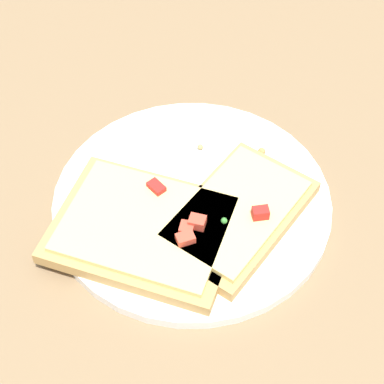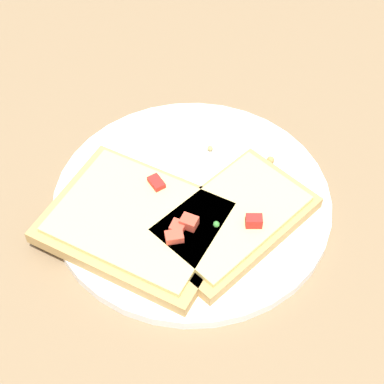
# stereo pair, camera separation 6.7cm
# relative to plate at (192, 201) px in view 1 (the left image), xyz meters

# --- Properties ---
(ground_plane) EXTENTS (4.00, 4.00, 0.00)m
(ground_plane) POSITION_rel_plate_xyz_m (0.00, 0.00, -0.01)
(ground_plane) COLOR #7F6647
(plate) EXTENTS (0.30, 0.30, 0.01)m
(plate) POSITION_rel_plate_xyz_m (0.00, 0.00, 0.00)
(plate) COLOR white
(plate) RESTS_ON ground
(fork) EXTENTS (0.22, 0.11, 0.01)m
(fork) POSITION_rel_plate_xyz_m (-0.02, -0.02, 0.01)
(fork) COLOR silver
(fork) RESTS_ON plate
(knife) EXTENTS (0.20, 0.08, 0.01)m
(knife) POSITION_rel_plate_xyz_m (-0.03, 0.05, 0.01)
(knife) COLOR silver
(knife) RESTS_ON plate
(pizza_slice_main) EXTENTS (0.20, 0.22, 0.03)m
(pizza_slice_main) POSITION_rel_plate_xyz_m (0.04, -0.05, 0.02)
(pizza_slice_main) COLOR tan
(pizza_slice_main) RESTS_ON plate
(pizza_slice_corner) EXTENTS (0.19, 0.19, 0.03)m
(pizza_slice_corner) POSITION_rel_plate_xyz_m (0.03, 0.04, 0.02)
(pizza_slice_corner) COLOR tan
(pizza_slice_corner) RESTS_ON plate
(crumb_scatter) EXTENTS (0.11, 0.21, 0.01)m
(crumb_scatter) POSITION_rel_plate_xyz_m (-0.01, -0.01, 0.01)
(crumb_scatter) COLOR #B4874B
(crumb_scatter) RESTS_ON plate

